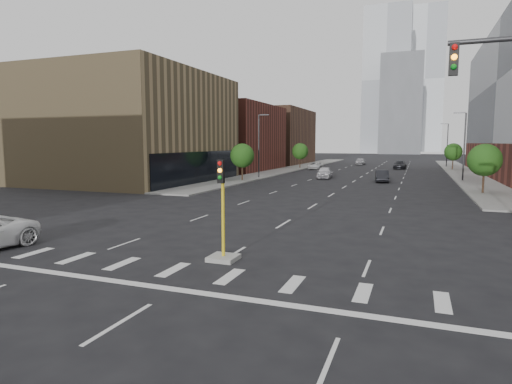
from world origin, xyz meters
The scene contains 22 objects.
ground centered at (0.00, 0.00, 0.00)m, with size 400.00×400.00×0.00m, color black.
sidewalk_left_far centered at (-15.00, 74.00, 0.07)m, with size 5.00×92.00×0.15m, color gray.
sidewalk_right_far centered at (15.00, 74.00, 0.07)m, with size 5.00×92.00×0.15m, color gray.
building_left_mid centered at (-27.50, 40.00, 7.00)m, with size 20.00×24.00×14.00m, color #907951.
building_left_far_a centered at (-27.50, 66.00, 6.00)m, with size 20.00×22.00×12.00m, color brown.
building_left_far_b centered at (-27.50, 92.00, 6.50)m, with size 20.00×24.00×13.00m, color brown.
tower_left centered at (-8.00, 220.00, 35.00)m, with size 22.00×22.00×70.00m, color #B2B7BC.
tower_right centered at (10.00, 260.00, 40.00)m, with size 20.00×20.00×80.00m, color #B2B7BC.
tower_mid centered at (0.00, 200.00, 22.00)m, with size 18.00×18.00×44.00m, color slate.
median_traffic_signal centered at (0.00, 8.97, 0.97)m, with size 1.20×1.20×4.40m.
streetlight_right_a centered at (13.41, 55.00, 5.01)m, with size 1.60×0.22×9.07m.
streetlight_right_b centered at (13.41, 90.00, 5.01)m, with size 1.60×0.22×9.07m.
streetlight_left centered at (-13.41, 50.00, 5.01)m, with size 1.60×0.22×9.07m.
tree_left_near centered at (-14.00, 45.00, 3.39)m, with size 3.20×3.20×4.85m.
tree_left_far centered at (-14.00, 75.00, 3.39)m, with size 3.20×3.20×4.85m.
tree_right_near centered at (14.00, 40.00, 3.39)m, with size 3.20×3.20×4.85m.
tree_right_far centered at (14.00, 80.00, 3.39)m, with size 3.20×3.20×4.85m.
car_near_left centered at (-4.62, 53.22, 0.84)m, with size 1.98×4.92×1.68m, color silver.
car_mid_right centered at (3.53, 50.25, 0.77)m, with size 1.63×4.66×1.54m, color black.
car_far_left centered at (-10.48, 73.37, 0.70)m, with size 2.32×5.03×1.40m, color silver.
car_deep_right centered at (4.68, 80.19, 0.77)m, with size 2.15×5.28×1.53m, color black.
car_distant centered at (-4.46, 93.06, 0.82)m, with size 1.93×4.80×1.64m, color #AAAAAE.
Camera 1 is at (7.75, -7.54, 5.11)m, focal length 30.00 mm.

